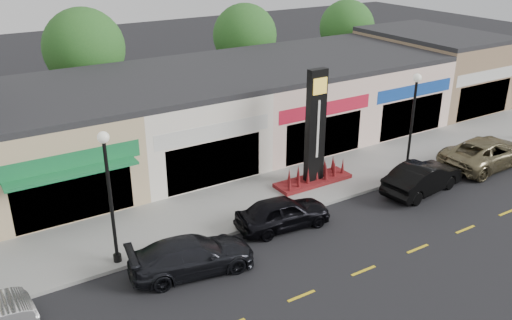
# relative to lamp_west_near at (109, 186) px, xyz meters

# --- Properties ---
(ground) EXTENTS (120.00, 120.00, 0.00)m
(ground) POSITION_rel_lamp_west_near_xyz_m (8.00, -2.50, -3.48)
(ground) COLOR black
(ground) RESTS_ON ground
(sidewalk) EXTENTS (52.00, 4.30, 0.15)m
(sidewalk) POSITION_rel_lamp_west_near_xyz_m (8.00, 1.85, -3.40)
(sidewalk) COLOR gray
(sidewalk) RESTS_ON ground
(curb) EXTENTS (52.00, 0.20, 0.15)m
(curb) POSITION_rel_lamp_west_near_xyz_m (8.00, -0.40, -3.40)
(curb) COLOR gray
(curb) RESTS_ON ground
(shop_beige) EXTENTS (7.00, 10.85, 4.80)m
(shop_beige) POSITION_rel_lamp_west_near_xyz_m (-0.50, 8.96, -1.08)
(shop_beige) COLOR tan
(shop_beige) RESTS_ON ground
(shop_cream) EXTENTS (7.00, 10.01, 4.80)m
(shop_cream) POSITION_rel_lamp_west_near_xyz_m (6.50, 8.97, -1.08)
(shop_cream) COLOR white
(shop_cream) RESTS_ON ground
(shop_pink_w) EXTENTS (7.00, 10.01, 4.80)m
(shop_pink_w) POSITION_rel_lamp_west_near_xyz_m (13.50, 8.97, -1.08)
(shop_pink_w) COLOR beige
(shop_pink_w) RESTS_ON ground
(shop_pink_e) EXTENTS (7.00, 10.01, 4.80)m
(shop_pink_e) POSITION_rel_lamp_west_near_xyz_m (20.50, 8.97, -1.08)
(shop_pink_e) COLOR beige
(shop_pink_e) RESTS_ON ground
(shop_tan) EXTENTS (7.00, 10.01, 5.30)m
(shop_tan) POSITION_rel_lamp_west_near_xyz_m (27.50, 8.98, -0.83)
(shop_tan) COLOR #8E6853
(shop_tan) RESTS_ON ground
(tree_rear_west) EXTENTS (5.20, 5.20, 7.83)m
(tree_rear_west) POSITION_rel_lamp_west_near_xyz_m (4.00, 17.00, 1.74)
(tree_rear_west) COLOR #382619
(tree_rear_west) RESTS_ON ground
(tree_rear_mid) EXTENTS (4.80, 4.80, 7.29)m
(tree_rear_mid) POSITION_rel_lamp_west_near_xyz_m (16.00, 17.00, 1.41)
(tree_rear_mid) COLOR #382619
(tree_rear_mid) RESTS_ON ground
(tree_rear_east) EXTENTS (4.60, 4.60, 6.94)m
(tree_rear_east) POSITION_rel_lamp_west_near_xyz_m (26.00, 17.00, 1.15)
(tree_rear_east) COLOR #382619
(tree_rear_east) RESTS_ON ground
(lamp_west_near) EXTENTS (0.44, 0.44, 5.47)m
(lamp_west_near) POSITION_rel_lamp_west_near_xyz_m (0.00, 0.00, 0.00)
(lamp_west_near) COLOR black
(lamp_west_near) RESTS_ON sidewalk
(lamp_east_near) EXTENTS (0.44, 0.44, 5.47)m
(lamp_east_near) POSITION_rel_lamp_west_near_xyz_m (16.00, 0.00, 0.00)
(lamp_east_near) COLOR black
(lamp_east_near) RESTS_ON sidewalk
(pylon_sign) EXTENTS (4.20, 1.30, 6.00)m
(pylon_sign) POSITION_rel_lamp_west_near_xyz_m (11.00, 1.70, -1.20)
(pylon_sign) COLOR #590F19
(pylon_sign) RESTS_ON sidewalk
(car_dark_sedan) EXTENTS (2.74, 5.15, 1.42)m
(car_dark_sedan) POSITION_rel_lamp_west_near_xyz_m (2.32, -2.00, -2.77)
(car_dark_sedan) COLOR black
(car_dark_sedan) RESTS_ON ground
(car_black_sedan) EXTENTS (2.14, 4.44, 1.46)m
(car_black_sedan) POSITION_rel_lamp_west_near_xyz_m (7.22, -1.05, -2.74)
(car_black_sedan) COLOR black
(car_black_sedan) RESTS_ON ground
(car_black_conv) EXTENTS (2.26, 4.91, 1.56)m
(car_black_conv) POSITION_rel_lamp_west_near_xyz_m (15.18, -1.82, -2.70)
(car_black_conv) COLOR black
(car_black_conv) RESTS_ON ground
(car_gold_suv) EXTENTS (2.89, 5.92, 1.62)m
(car_gold_suv) POSITION_rel_lamp_west_near_xyz_m (20.76, -1.40, -2.67)
(car_gold_suv) COLOR #7D724F
(car_gold_suv) RESTS_ON ground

